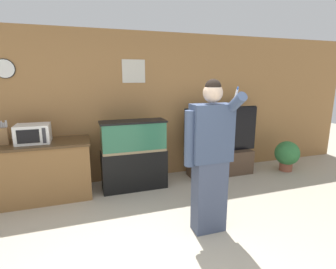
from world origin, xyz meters
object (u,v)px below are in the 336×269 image
microwave (33,134)px  potted_plant (287,154)px  tv_on_stand (221,155)px  knife_block (4,135)px  person_standing (210,156)px  counter_island (35,171)px  aquarium_on_stand (134,155)px

microwave → potted_plant: (4.50, -0.21, -0.69)m
tv_on_stand → microwave: bearing=-179.4°
knife_block → tv_on_stand: 3.59m
knife_block → person_standing: person_standing is taller
counter_island → microwave: (0.03, 0.01, 0.58)m
potted_plant → person_standing: bearing=-150.6°
knife_block → tv_on_stand: bearing=-0.1°
counter_island → aquarium_on_stand: size_ratio=1.41×
aquarium_on_stand → person_standing: person_standing is taller
counter_island → tv_on_stand: (3.18, 0.04, -0.07)m
aquarium_on_stand → potted_plant: aquarium_on_stand is taller
counter_island → tv_on_stand: size_ratio=1.09×
person_standing → tv_on_stand: bearing=56.1°
aquarium_on_stand → tv_on_stand: (1.68, 0.10, -0.20)m
knife_block → aquarium_on_stand: knife_block is taller
tv_on_stand → potted_plant: tv_on_stand is taller
aquarium_on_stand → counter_island: bearing=177.6°
microwave → knife_block: 0.38m
knife_block → tv_on_stand: (3.53, -0.00, -0.64)m
counter_island → microwave: 0.58m
counter_island → aquarium_on_stand: bearing=-2.4°
aquarium_on_stand → tv_on_stand: bearing=3.5°
tv_on_stand → person_standing: 2.03m
microwave → person_standing: (2.06, -1.58, -0.08)m
tv_on_stand → person_standing: size_ratio=0.82×
person_standing → counter_island: bearing=143.0°
counter_island → potted_plant: (4.53, -0.20, -0.11)m
tv_on_stand → aquarium_on_stand: bearing=-176.5°
counter_island → tv_on_stand: bearing=0.7°
knife_block → aquarium_on_stand: (1.85, -0.11, -0.44)m
microwave → aquarium_on_stand: microwave is taller
microwave → person_standing: size_ratio=0.26×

